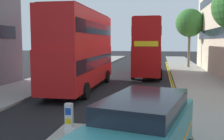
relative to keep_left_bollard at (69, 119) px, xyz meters
name	(u,v)px	position (x,y,z in m)	size (l,w,h in m)	color
sidewalk_right	(203,87)	(6.50, 11.26, -0.54)	(4.00, 80.00, 0.14)	#9E9991
sidewalk_left	(40,83)	(-6.50, 11.26, -0.54)	(4.00, 80.00, 0.14)	#9E9991
kerb_line_outer	(176,92)	(4.40, 9.26, -0.60)	(0.10, 56.00, 0.01)	yellow
kerb_line_inner	(173,92)	(4.24, 9.26, -0.60)	(0.10, 56.00, 0.01)	yellow
traffic_island	(69,134)	(0.00, 0.00, -0.56)	(1.10, 2.20, 0.10)	#9E9991
keep_left_bollard	(69,119)	(0.00, 0.00, 0.00)	(0.36, 0.28, 1.11)	silver
double_decker_bus_away	(81,48)	(-2.35, 9.42, 2.42)	(2.84, 10.82, 5.64)	red
double_decker_bus_oncoming	(148,46)	(2.08, 18.40, 2.42)	(2.88, 10.83, 5.64)	#B20F0F
taxi_minivan	(141,140)	(2.89, -2.86, 0.46)	(2.90, 5.11, 2.12)	teal
street_tree_mid	(190,23)	(6.98, 26.98, 5.22)	(3.63, 3.63, 7.54)	#6B6047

